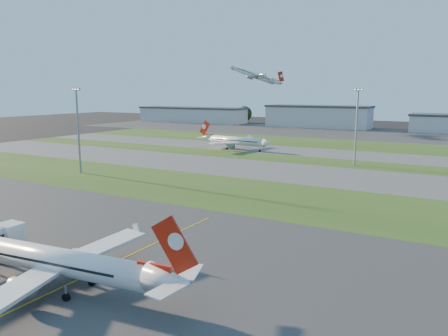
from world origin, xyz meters
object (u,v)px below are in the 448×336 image
Objects in this scene: airliner_parked at (61,262)px; airliner_taxiing at (236,141)px; light_mast_west at (78,125)px; light_mast_centre at (357,122)px.

airliner_taxiing is at bearing 102.36° from airliner_parked.
light_mast_west reaches higher than airliner_parked.
light_mast_centre is (54.26, -15.68, 11.07)m from airliner_taxiing.
airliner_parked is 84.42m from light_mast_west.
light_mast_centre reaches higher than airliner_taxiing.
light_mast_centre is at bearing 38.66° from light_mast_west.
airliner_parked is 114.90m from light_mast_centre.
light_mast_west is at bearing -141.34° from light_mast_centre.
airliner_taxiing is 57.55m from light_mast_centre.
light_mast_west and light_mast_centre have the same top height.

